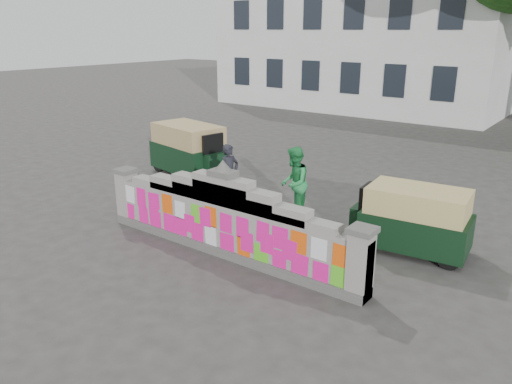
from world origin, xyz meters
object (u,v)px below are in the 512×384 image
cyclist_rider (230,184)px  rickshaw_left (190,149)px  cyclist_bike (230,195)px  pedestrian (294,183)px  rickshaw_right (413,219)px

cyclist_rider → rickshaw_left: bearing=69.4°
cyclist_bike → pedestrian: bearing=-57.2°
cyclist_bike → rickshaw_right: bearing=-74.0°
pedestrian → rickshaw_left: pedestrian is taller
rickshaw_left → rickshaw_right: 7.85m
rickshaw_right → rickshaw_left: bearing=-15.9°
pedestrian → rickshaw_left: size_ratio=0.60×
cyclist_bike → cyclist_rider: size_ratio=1.12×
cyclist_bike → cyclist_rider: 0.31m
cyclist_rider → rickshaw_left: 3.71m
cyclist_rider → pedestrian: size_ratio=0.85×
pedestrian → rickshaw_right: 3.03m
cyclist_bike → cyclist_rider: cyclist_rider is taller
cyclist_rider → rickshaw_right: bearing=-74.0°
cyclist_rider → rickshaw_right: 4.54m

